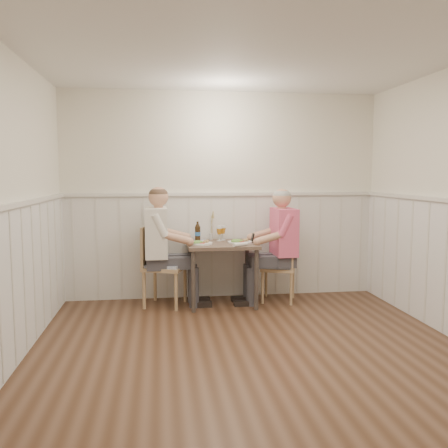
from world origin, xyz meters
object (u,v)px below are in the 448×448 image
object	(u,v)px
diner_cream	(160,256)
grass_vase	(211,226)
dining_table	(222,252)
man_in_pink	(280,254)
beer_bottle	(198,233)
chair_left	(160,263)
chair_right	(283,264)

from	to	relation	value
diner_cream	grass_vase	world-z (taller)	diner_cream
dining_table	grass_vase	world-z (taller)	grass_vase
man_in_pink	beer_bottle	size ratio (longest dim) A/B	5.79
dining_table	beer_bottle	bearing A→B (deg)	148.38
chair_left	beer_bottle	world-z (taller)	beer_bottle
diner_cream	beer_bottle	distance (m)	0.55
beer_bottle	diner_cream	bearing A→B (deg)	-159.37
man_in_pink	dining_table	bearing A→B (deg)	179.45
chair_left	grass_vase	bearing A→B (deg)	22.00
dining_table	man_in_pink	xyz separation A→B (m)	(0.72, -0.01, -0.05)
diner_cream	grass_vase	size ratio (longest dim) A/B	3.82
man_in_pink	diner_cream	distance (m)	1.45
diner_cream	grass_vase	bearing A→B (deg)	26.13
man_in_pink	beer_bottle	distance (m)	1.04
dining_table	chair_left	bearing A→B (deg)	176.06
chair_left	beer_bottle	bearing A→B (deg)	14.44
chair_right	chair_left	xyz separation A→B (m)	(-1.50, 0.01, 0.06)
grass_vase	chair_left	bearing A→B (deg)	-158.00
dining_table	diner_cream	distance (m)	0.73
man_in_pink	grass_vase	world-z (taller)	man_in_pink
chair_right	diner_cream	bearing A→B (deg)	-178.43
chair_right	chair_left	distance (m)	1.51
chair_left	diner_cream	size ratio (longest dim) A/B	0.66
dining_table	chair_left	world-z (taller)	chair_left
diner_cream	grass_vase	distance (m)	0.77
man_in_pink	beer_bottle	xyz separation A→B (m)	(-1.00, 0.18, 0.26)
chair_right	chair_left	bearing A→B (deg)	179.54
chair_right	chair_left	world-z (taller)	chair_left
chair_right	grass_vase	xyz separation A→B (m)	(-0.86, 0.27, 0.46)
beer_bottle	chair_right	bearing A→B (deg)	-7.18
chair_left	diner_cream	distance (m)	0.10
beer_bottle	man_in_pink	bearing A→B (deg)	-10.08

